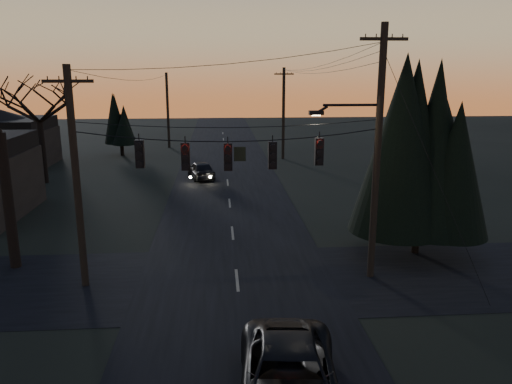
{
  "coord_description": "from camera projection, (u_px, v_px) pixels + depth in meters",
  "views": [
    {
      "loc": [
        -0.67,
        -8.74,
        8.31
      ],
      "look_at": [
        0.67,
        8.72,
        4.0
      ],
      "focal_mm": 35.0,
      "sensor_mm": 36.0,
      "label": 1
    }
  ],
  "objects": [
    {
      "name": "span_signal_assembly",
      "position": [
        230.0,
        154.0,
        18.93
      ],
      "size": [
        11.5,
        0.44,
        1.68
      ],
      "color": "black",
      "rests_on": "ground"
    },
    {
      "name": "evergreen_dist",
      "position": [
        120.0,
        122.0,
        48.73
      ],
      "size": [
        3.24,
        3.24,
        5.38
      ],
      "color": "black",
      "rests_on": "ground"
    },
    {
      "name": "sedan_oncoming_a",
      "position": [
        201.0,
        170.0,
        38.89
      ],
      "size": [
        2.51,
        4.31,
        1.38
      ],
      "primitive_type": "imported",
      "rotation": [
        0.0,
        0.0,
        3.37
      ],
      "color": "black",
      "rests_on": "ground"
    },
    {
      "name": "utility_pole_far_r",
      "position": [
        283.0,
        159.0,
        47.7
      ],
      "size": [
        1.8,
        0.3,
        8.5
      ],
      "primitive_type": null,
      "color": "black",
      "rests_on": "ground"
    },
    {
      "name": "evergreen_right",
      "position": [
        423.0,
        147.0,
        22.09
      ],
      "size": [
        4.8,
        4.8,
        8.71
      ],
      "color": "black",
      "rests_on": "ground"
    },
    {
      "name": "bare_tree_dist",
      "position": [
        37.0,
        97.0,
        36.13
      ],
      "size": [
        6.19,
        6.19,
        9.09
      ],
      "color": "black",
      "rests_on": "ground"
    },
    {
      "name": "cross_road",
      "position": [
        237.0,
        280.0,
        20.18
      ],
      "size": [
        60.0,
        7.0,
        0.02
      ],
      "primitive_type": "cube",
      "color": "black",
      "rests_on": "ground"
    },
    {
      "name": "utility_pole_right",
      "position": [
        370.0,
        276.0,
        20.59
      ],
      "size": [
        5.0,
        0.3,
        10.0
      ],
      "primitive_type": null,
      "color": "black",
      "rests_on": "ground"
    },
    {
      "name": "suv_near",
      "position": [
        289.0,
        381.0,
        12.39
      ],
      "size": [
        3.06,
        5.74,
        1.54
      ],
      "primitive_type": "imported",
      "rotation": [
        0.0,
        0.0,
        -0.1
      ],
      "color": "black",
      "rests_on": "ground"
    },
    {
      "name": "main_road",
      "position": [
        230.0,
        212.0,
        29.86
      ],
      "size": [
        8.0,
        120.0,
        0.02
      ],
      "primitive_type": "cube",
      "color": "black",
      "rests_on": "ground"
    },
    {
      "name": "utility_pole_left",
      "position": [
        86.0,
        285.0,
        19.73
      ],
      "size": [
        1.8,
        0.3,
        8.5
      ],
      "primitive_type": null,
      "color": "black",
      "rests_on": "ground"
    },
    {
      "name": "utility_pole_far_l",
      "position": [
        169.0,
        147.0,
        54.59
      ],
      "size": [
        0.3,
        0.3,
        8.0
      ],
      "primitive_type": null,
      "color": "black",
      "rests_on": "ground"
    }
  ]
}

